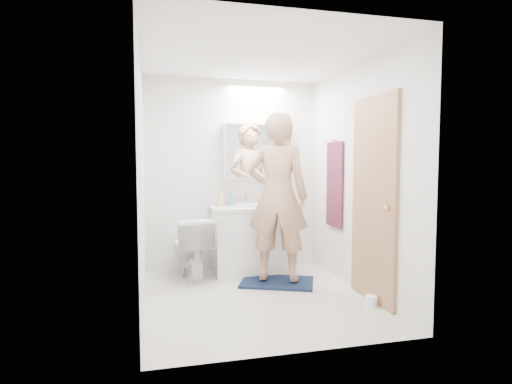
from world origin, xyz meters
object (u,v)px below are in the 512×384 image
object	(u,v)px
toilet_paper_roll	(371,301)
vanity_cabinet	(250,241)
toilet	(190,248)
person	(277,197)
soap_bottle_a	(221,197)
toothbrush_cup	(264,201)
medicine_cabinet	(258,151)
soap_bottle_b	(232,198)

from	to	relation	value
toilet_paper_roll	vanity_cabinet	bearing A→B (deg)	119.59
vanity_cabinet	toilet	world-z (taller)	vanity_cabinet
person	soap_bottle_a	bearing A→B (deg)	-29.53
toilet	toothbrush_cup	world-z (taller)	toothbrush_cup
vanity_cabinet	toothbrush_cup	bearing A→B (deg)	37.27
vanity_cabinet	person	bearing A→B (deg)	-70.86
soap_bottle_a	toilet_paper_roll	world-z (taller)	soap_bottle_a
medicine_cabinet	vanity_cabinet	bearing A→B (deg)	-124.35
vanity_cabinet	toothbrush_cup	distance (m)	0.54
toilet	soap_bottle_b	size ratio (longest dim) A/B	4.20
soap_bottle_a	toilet_paper_roll	bearing A→B (deg)	-53.93
toilet	person	size ratio (longest dim) A/B	0.39
vanity_cabinet	soap_bottle_a	size ratio (longest dim) A/B	4.23
vanity_cabinet	toothbrush_cup	size ratio (longest dim) A/B	9.95
toilet	person	xyz separation A→B (m)	(0.93, -0.42, 0.62)
person	soap_bottle_b	xyz separation A→B (m)	(-0.38, 0.71, -0.07)
medicine_cabinet	soap_bottle_b	bearing A→B (deg)	-174.89
vanity_cabinet	medicine_cabinet	world-z (taller)	medicine_cabinet
vanity_cabinet	toothbrush_cup	xyz separation A→B (m)	(0.21, 0.16, 0.47)
person	toilet_paper_roll	size ratio (longest dim) A/B	16.95
person	toilet	bearing A→B (deg)	-1.45
person	soap_bottle_a	xyz separation A→B (m)	(-0.53, 0.68, -0.05)
toilet	person	distance (m)	1.19
vanity_cabinet	person	distance (m)	0.82
toilet	soap_bottle_a	bearing A→B (deg)	-156.82
soap_bottle_a	medicine_cabinet	bearing A→B (deg)	7.01
soap_bottle_b	toilet_paper_roll	world-z (taller)	soap_bottle_b
medicine_cabinet	toothbrush_cup	bearing A→B (deg)	-36.84
soap_bottle_b	toothbrush_cup	distance (m)	0.40
medicine_cabinet	toothbrush_cup	size ratio (longest dim) A/B	9.73
toilet	toilet_paper_roll	world-z (taller)	toilet
soap_bottle_a	toothbrush_cup	world-z (taller)	soap_bottle_a
vanity_cabinet	medicine_cabinet	distance (m)	1.14
vanity_cabinet	toilet_paper_roll	bearing A→B (deg)	-60.41
soap_bottle_b	vanity_cabinet	bearing A→B (deg)	-43.20
medicine_cabinet	soap_bottle_b	world-z (taller)	medicine_cabinet
soap_bottle_b	medicine_cabinet	bearing A→B (deg)	5.11
soap_bottle_b	soap_bottle_a	bearing A→B (deg)	-168.90
person	toothbrush_cup	distance (m)	0.70
medicine_cabinet	soap_bottle_a	distance (m)	0.76
toothbrush_cup	toilet_paper_roll	xyz separation A→B (m)	(0.62, -1.63, -0.81)
toilet_paper_roll	soap_bottle_b	bearing A→B (deg)	121.89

